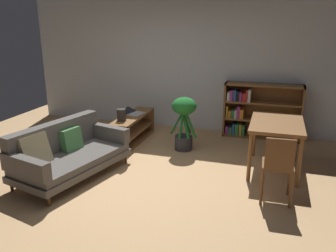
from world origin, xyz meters
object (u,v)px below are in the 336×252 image
Objects in this scene: potted_floor_plant at (184,118)px; open_laptop at (133,113)px; dining_table at (277,128)px; dining_chair_near at (278,165)px; media_console at (133,129)px; bookshelf at (256,111)px; fabric_couch at (67,152)px; desk_speaker at (121,115)px.

open_laptop is at bearing 166.26° from potted_floor_plant.
dining_table is 1.24× the size of dining_chair_near.
media_console is at bearing -71.78° from open_laptop.
media_console is 1.43× the size of potted_floor_plant.
bookshelf is at bearing 21.32° from open_laptop.
open_laptop is at bearing -158.68° from bookshelf.
media_console is 1.53× the size of dining_chair_near.
fabric_couch is at bearing -133.60° from bookshelf.
desk_speaker is (-0.05, -0.37, 0.37)m from media_console.
potted_floor_plant is at bearing -13.74° from open_laptop.
fabric_couch is 3.72m from bookshelf.
bookshelf is at bearing 103.78° from dining_table.
dining_table is 0.75× the size of bookshelf.
dining_table is (1.56, -0.43, 0.09)m from potted_floor_plant.
bookshelf is (1.17, 1.14, -0.07)m from potted_floor_plant.
fabric_couch is 3.00m from dining_chair_near.
bookshelf is at bearing 46.40° from fabric_couch.
open_laptop is at bearing 80.27° from fabric_couch.
potted_floor_plant reaches higher than fabric_couch.
dining_table is at bearing -76.22° from bookshelf.
dining_table is at bearing -15.54° from potted_floor_plant.
desk_speaker is 2.65m from bookshelf.
potted_floor_plant is at bearing -135.74° from bookshelf.
open_laptop is (-0.04, 0.13, 0.28)m from media_console.
bookshelf is at bearing 31.37° from desk_speaker.
fabric_couch reaches higher than open_laptop.
dining_chair_near is 2.64m from bookshelf.
fabric_couch is at bearing -178.34° from dining_chair_near.
desk_speaker is 0.19× the size of dining_table.
bookshelf is (2.21, 1.01, 0.27)m from media_console.
dining_chair_near reaches higher than fabric_couch.
bookshelf is at bearing 99.40° from dining_chair_near.
dining_chair_near reaches higher than media_console.
open_laptop is 3.19m from dining_chair_near.
dining_table reaches higher than desk_speaker.
desk_speaker is at bearing -91.45° from open_laptop.
dining_chair_near is (2.99, 0.09, 0.16)m from fabric_couch.
media_console is at bearing 81.71° from desk_speaker.
desk_speaker is 1.12m from potted_floor_plant.
media_console is 2.69m from dining_table.
potted_floor_plant is 1.07× the size of dining_chair_near.
potted_floor_plant is 1.64m from bookshelf.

